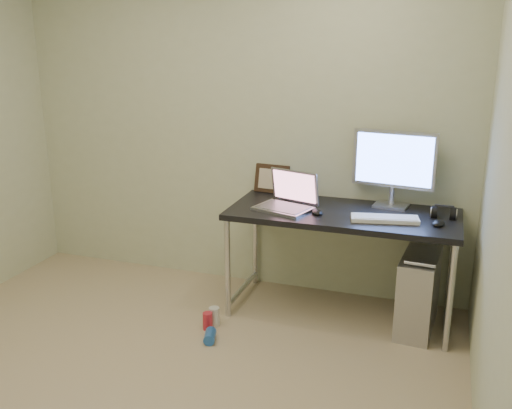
% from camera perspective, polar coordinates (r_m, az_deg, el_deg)
% --- Properties ---
extents(floor, '(3.50, 3.50, 0.00)m').
position_cam_1_polar(floor, '(3.29, -13.00, -18.95)').
color(floor, tan).
rests_on(floor, ground).
extents(wall_back, '(3.50, 0.02, 2.50)m').
position_cam_1_polar(wall_back, '(4.31, -1.84, 8.04)').
color(wall_back, beige).
rests_on(wall_back, ground).
extents(wall_right, '(0.02, 3.50, 2.50)m').
position_cam_1_polar(wall_right, '(2.34, 24.17, -0.72)').
color(wall_right, beige).
rests_on(wall_right, ground).
extents(desk, '(1.53, 0.67, 0.75)m').
position_cam_1_polar(desk, '(3.90, 8.65, -1.85)').
color(desk, black).
rests_on(desk, ground).
extents(tower_computer, '(0.26, 0.52, 0.56)m').
position_cam_1_polar(tower_computer, '(3.94, 15.92, -8.44)').
color(tower_computer, '#BABBBF').
rests_on(tower_computer, ground).
extents(cable_a, '(0.01, 0.16, 0.69)m').
position_cam_1_polar(cable_a, '(4.21, 15.67, -4.77)').
color(cable_a, black).
rests_on(cable_a, ground).
extents(cable_b, '(0.02, 0.11, 0.71)m').
position_cam_1_polar(cable_b, '(4.20, 16.86, -5.24)').
color(cable_b, black).
rests_on(cable_b, ground).
extents(can_red, '(0.07, 0.07, 0.12)m').
position_cam_1_polar(can_red, '(3.89, -4.86, -11.54)').
color(can_red, red).
rests_on(can_red, ground).
extents(can_white, '(0.09, 0.09, 0.13)m').
position_cam_1_polar(can_white, '(3.93, -4.20, -11.11)').
color(can_white, silver).
rests_on(can_white, ground).
extents(can_blue, '(0.11, 0.15, 0.07)m').
position_cam_1_polar(can_blue, '(3.76, -4.63, -12.99)').
color(can_blue, blue).
rests_on(can_blue, ground).
extents(laptop, '(0.43, 0.39, 0.25)m').
position_cam_1_polar(laptop, '(3.90, 3.19, 0.47)').
color(laptop, '#B8B8C1').
rests_on(laptop, desk).
extents(monitor, '(0.56, 0.19, 0.53)m').
position_cam_1_polar(monitor, '(3.98, 13.62, 4.07)').
color(monitor, '#B8B8C1').
rests_on(monitor, desk).
extents(keyboard, '(0.44, 0.22, 0.03)m').
position_cam_1_polar(keyboard, '(3.73, 12.75, -1.40)').
color(keyboard, white).
rests_on(keyboard, desk).
extents(mouse_right, '(0.10, 0.13, 0.04)m').
position_cam_1_polar(mouse_right, '(3.73, 17.80, -1.68)').
color(mouse_right, black).
rests_on(mouse_right, desk).
extents(mouse_left, '(0.11, 0.13, 0.04)m').
position_cam_1_polar(mouse_left, '(3.80, 6.14, -0.65)').
color(mouse_left, black).
rests_on(mouse_left, desk).
extents(headphones, '(0.15, 0.09, 0.10)m').
position_cam_1_polar(headphones, '(3.89, 18.25, -0.85)').
color(headphones, black).
rests_on(headphones, desk).
extents(picture_frame, '(0.27, 0.10, 0.22)m').
position_cam_1_polar(picture_frame, '(4.27, 1.59, 2.60)').
color(picture_frame, black).
rests_on(picture_frame, desk).
extents(webcam, '(0.05, 0.04, 0.13)m').
position_cam_1_polar(webcam, '(4.21, 4.12, 2.24)').
color(webcam, silver).
rests_on(webcam, desk).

